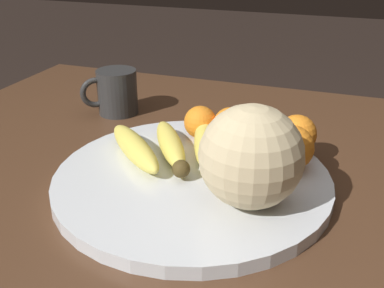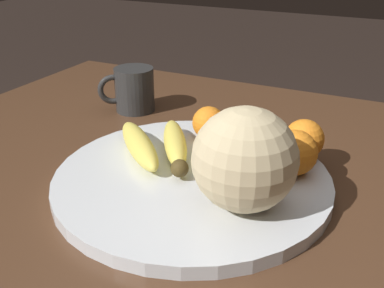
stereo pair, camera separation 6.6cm
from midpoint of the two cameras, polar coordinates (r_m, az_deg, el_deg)
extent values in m
cube|color=#4C301E|center=(0.69, 5.40, -7.70)|extent=(1.27, 1.05, 0.04)
cube|color=#4C301E|center=(1.43, -9.60, -5.74)|extent=(0.07, 0.07, 0.68)
cylinder|color=silver|center=(0.69, 2.75, -4.57)|extent=(0.42, 0.42, 0.02)
torus|color=navy|center=(0.69, 2.76, -4.29)|extent=(0.42, 0.42, 0.01)
sphere|color=beige|center=(0.58, 9.95, -2.02)|extent=(0.14, 0.14, 0.14)
sphere|color=#473819|center=(0.66, 1.29, -3.18)|extent=(0.03, 0.03, 0.03)
ellipsoid|color=#E5D156|center=(0.74, 4.88, 0.26)|extent=(0.09, 0.19, 0.04)
ellipsoid|color=#E5D156|center=(0.73, 0.38, 0.13)|extent=(0.12, 0.16, 0.04)
ellipsoid|color=#E5D156|center=(0.73, -4.15, -0.18)|extent=(0.16, 0.15, 0.04)
sphere|color=orange|center=(0.78, 8.34, 2.19)|extent=(0.06, 0.06, 0.06)
sphere|color=orange|center=(0.69, 15.56, -1.13)|extent=(0.07, 0.07, 0.07)
sphere|color=orange|center=(0.75, 11.81, 0.92)|extent=(0.06, 0.06, 0.06)
sphere|color=orange|center=(0.79, 4.52, 2.67)|extent=(0.06, 0.06, 0.06)
sphere|color=orange|center=(0.71, 8.03, 0.40)|extent=(0.07, 0.07, 0.07)
sphere|color=orange|center=(0.75, 16.50, 0.54)|extent=(0.06, 0.06, 0.06)
cube|color=white|center=(0.67, 9.12, -4.86)|extent=(0.09, 0.09, 0.00)
cylinder|color=#2D2D2D|center=(0.97, -5.36, 6.87)|extent=(0.08, 0.08, 0.09)
torus|color=#2D2D2D|center=(0.96, -8.06, 6.84)|extent=(0.06, 0.05, 0.06)
camera|label=1|loc=(0.03, -87.14, 1.37)|focal=42.00mm
camera|label=2|loc=(0.03, 92.86, -1.37)|focal=42.00mm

